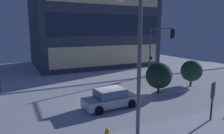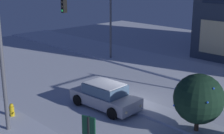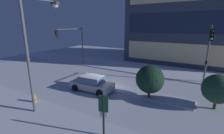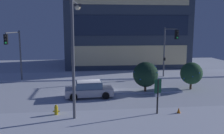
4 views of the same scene
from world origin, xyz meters
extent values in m
plane|color=silver|center=(0.00, 0.00, 0.00)|extent=(52.00, 52.00, 0.00)
cube|color=silver|center=(0.00, -8.26, 0.07)|extent=(52.00, 5.20, 0.14)
cube|color=silver|center=(0.00, 8.26, 0.07)|extent=(52.00, 5.20, 0.14)
cube|color=silver|center=(4.11, -0.10, 0.07)|extent=(9.00, 1.80, 0.14)
cube|color=#F9E09E|center=(5.86, 12.38, 2.21)|extent=(17.43, 0.10, 2.95)
cube|color=#232D42|center=(5.86, 12.38, 6.63)|extent=(17.43, 0.10, 2.95)
cube|color=#B7B7C1|center=(-0.56, -1.59, 0.53)|extent=(4.36, 2.03, 0.66)
cube|color=slate|center=(-0.56, -1.59, 1.14)|extent=(2.39, 1.74, 0.60)
cube|color=white|center=(-0.56, -1.59, 1.47)|extent=(2.21, 1.63, 0.04)
sphere|color=#F9E5B2|center=(1.56, -0.86, 0.50)|extent=(0.16, 0.16, 0.16)
sphere|color=#F9E5B2|center=(1.63, -2.09, 0.50)|extent=(0.16, 0.16, 0.16)
cylinder|color=black|center=(0.80, -0.61, 0.33)|extent=(0.67, 0.25, 0.66)
cylinder|color=black|center=(0.89, -2.41, 0.33)|extent=(0.67, 0.25, 0.66)
cylinder|color=black|center=(-2.02, -0.76, 0.33)|extent=(0.67, 0.25, 0.66)
cylinder|color=black|center=(-1.92, -2.56, 0.33)|extent=(0.67, 0.25, 0.66)
cylinder|color=#565960|center=(9.06, 6.46, 3.18)|extent=(0.18, 0.18, 6.35)
cylinder|color=#565960|center=(9.06, 4.44, 6.15)|extent=(0.12, 4.04, 0.12)
cube|color=black|center=(9.06, 2.42, 5.55)|extent=(0.32, 0.36, 1.00)
sphere|color=black|center=(9.06, 2.23, 5.87)|extent=(0.20, 0.20, 0.20)
sphere|color=black|center=(9.06, 2.23, 5.55)|extent=(0.20, 0.20, 0.20)
sphere|color=green|center=(9.06, 2.23, 5.23)|extent=(0.20, 0.20, 0.20)
cube|color=black|center=(9.06, 6.24, 2.40)|extent=(0.20, 0.24, 0.36)
cylinder|color=#565960|center=(-8.48, 6.46, 2.99)|extent=(0.18, 0.18, 5.98)
cylinder|color=#565960|center=(-8.48, 3.94, 5.78)|extent=(0.12, 5.03, 0.12)
cube|color=black|center=(-8.48, 1.43, 5.18)|extent=(0.32, 0.36, 1.00)
sphere|color=black|center=(-8.48, 1.24, 5.50)|extent=(0.20, 0.20, 0.20)
sphere|color=black|center=(-8.48, 1.24, 5.18)|extent=(0.20, 0.20, 0.20)
sphere|color=green|center=(-8.48, 1.24, 4.86)|extent=(0.20, 0.20, 0.20)
cylinder|color=#565960|center=(-1.65, -7.16, 4.09)|extent=(0.20, 0.20, 8.17)
cylinder|color=#565960|center=(-1.50, -5.91, 8.02)|extent=(0.40, 2.51, 0.10)
cube|color=#333338|center=(-1.35, -4.67, 7.92)|extent=(0.56, 0.36, 0.20)
sphere|color=#F9E5B2|center=(-1.35, -4.67, 7.79)|extent=(0.44, 0.44, 0.44)
cylinder|color=gold|center=(-2.98, -6.26, 0.34)|extent=(0.26, 0.26, 0.67)
sphere|color=gold|center=(-2.98, -6.26, 0.74)|extent=(0.22, 0.22, 0.22)
cylinder|color=gold|center=(-3.16, -6.26, 0.37)|extent=(0.12, 0.10, 0.10)
cylinder|color=gold|center=(-2.80, -6.26, 0.37)|extent=(0.12, 0.10, 0.10)
cylinder|color=black|center=(4.26, -6.87, 1.34)|extent=(0.12, 0.12, 2.67)
cube|color=#144C2D|center=(4.26, -6.87, 2.17)|extent=(0.54, 0.22, 1.00)
cube|color=white|center=(4.26, -6.87, 1.50)|extent=(0.44, 0.18, 0.24)
cylinder|color=#473323|center=(4.94, -0.56, 0.39)|extent=(0.22, 0.22, 0.77)
sphere|color=black|center=(4.94, -0.56, 1.81)|extent=(2.44, 2.44, 2.44)
sphere|color=blue|center=(3.77, -0.80, 2.11)|extent=(0.10, 0.10, 0.10)
sphere|color=blue|center=(5.48, 0.39, 1.24)|extent=(0.10, 0.10, 0.10)
sphere|color=blue|center=(4.22, -1.52, 1.53)|extent=(0.10, 0.10, 0.10)
sphere|color=blue|center=(5.36, 0.48, 2.32)|extent=(0.10, 0.10, 0.10)
sphere|color=blue|center=(5.81, -0.85, 2.63)|extent=(0.10, 0.10, 0.10)
sphere|color=blue|center=(4.13, 0.36, 1.69)|extent=(0.10, 0.10, 0.10)
sphere|color=blue|center=(5.39, 0.19, 0.94)|extent=(0.10, 0.10, 0.10)
sphere|color=blue|center=(5.84, -1.35, 2.11)|extent=(0.10, 0.10, 0.10)
cylinder|color=#473323|center=(9.94, 0.22, 0.36)|extent=(0.22, 0.22, 0.73)
sphere|color=#1E4228|center=(9.94, 0.22, 1.68)|extent=(2.25, 2.25, 2.25)
sphere|color=blue|center=(9.44, 1.19, 1.33)|extent=(0.10, 0.10, 0.10)
sphere|color=blue|center=(10.27, -0.84, 1.91)|extent=(0.10, 0.10, 0.10)
sphere|color=blue|center=(10.60, 0.86, 2.35)|extent=(0.10, 0.10, 0.10)
sphere|color=blue|center=(8.99, -0.23, 1.25)|extent=(0.10, 0.10, 0.10)
sphere|color=blue|center=(9.38, 0.71, 0.82)|extent=(0.10, 0.10, 0.10)
sphere|color=blue|center=(9.61, -0.86, 1.55)|extent=(0.10, 0.10, 0.10)
sphere|color=blue|center=(9.06, 0.05, 0.98)|extent=(0.10, 0.10, 0.10)
cone|color=orange|center=(5.86, -6.94, 0.28)|extent=(0.36, 0.36, 0.55)
camera|label=1|loc=(-7.28, -15.60, 6.01)|focal=33.38mm
camera|label=2|loc=(12.49, -13.66, 7.56)|focal=52.00mm
camera|label=3|loc=(8.65, -13.48, 6.36)|focal=25.55mm
camera|label=4|loc=(-0.85, -23.41, 6.27)|focal=39.31mm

